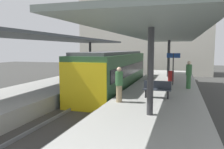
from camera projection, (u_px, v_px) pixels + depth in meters
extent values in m
plane|color=#383835|center=(100.00, 104.00, 14.56)|extent=(80.00, 80.00, 0.00)
cube|color=#9E9E99|center=(48.00, 93.00, 15.60)|extent=(4.40, 28.00, 1.00)
cube|color=#9E9E99|center=(161.00, 100.00, 13.41)|extent=(4.40, 28.00, 1.00)
cube|color=#423F3D|center=(100.00, 102.00, 14.55)|extent=(3.20, 28.00, 0.20)
cube|color=slate|center=(89.00, 99.00, 14.74)|extent=(0.08, 28.00, 0.14)
cube|color=slate|center=(111.00, 101.00, 14.33)|extent=(0.08, 28.00, 0.14)
cube|color=#2D5633|center=(114.00, 73.00, 17.33)|extent=(2.70, 11.40, 2.90)
cube|color=yellow|center=(83.00, 87.00, 11.89)|extent=(2.65, 0.08, 2.60)
cube|color=black|center=(97.00, 68.00, 17.68)|extent=(0.04, 10.49, 0.76)
cube|color=black|center=(131.00, 69.00, 16.89)|extent=(0.04, 10.49, 0.76)
cube|color=#515156|center=(114.00, 53.00, 17.16)|extent=(2.16, 10.83, 0.20)
cylinder|color=#333335|center=(90.00, 58.00, 22.70)|extent=(0.24, 0.24, 3.18)
cube|color=#3D4247|center=(57.00, 38.00, 16.52)|extent=(4.18, 21.00, 0.16)
cylinder|color=#333335|center=(150.00, 72.00, 8.51)|extent=(0.24, 0.24, 3.28)
cylinder|color=#333335|center=(169.00, 59.00, 20.50)|extent=(0.24, 0.24, 3.28)
cube|color=slate|center=(164.00, 35.00, 14.31)|extent=(4.18, 21.00, 0.16)
cube|color=black|center=(146.00, 93.00, 11.82)|extent=(0.08, 0.32, 0.40)
cube|color=black|center=(168.00, 95.00, 11.50)|extent=(0.08, 0.32, 0.40)
cube|color=#2D333D|center=(157.00, 90.00, 11.64)|extent=(1.40, 0.40, 0.06)
cube|color=#2D333D|center=(157.00, 85.00, 11.78)|extent=(1.40, 0.06, 0.40)
cylinder|color=#262628|center=(173.00, 69.00, 15.71)|extent=(0.08, 0.08, 2.20)
cube|color=navy|center=(173.00, 55.00, 15.60)|extent=(0.90, 0.06, 0.32)
cylinder|color=maroon|center=(171.00, 76.00, 17.76)|extent=(0.44, 0.44, 0.80)
cylinder|color=#998460|center=(119.00, 94.00, 10.74)|extent=(0.28, 0.28, 0.79)
cylinder|color=#386B3D|center=(119.00, 79.00, 10.66)|extent=(0.36, 0.36, 0.65)
sphere|color=beige|center=(119.00, 69.00, 10.61)|extent=(0.22, 0.22, 0.22)
cylinder|color=#386B3D|center=(189.00, 82.00, 14.39)|extent=(0.28, 0.28, 0.86)
cylinder|color=#386B3D|center=(189.00, 70.00, 14.31)|extent=(0.36, 0.36, 0.66)
sphere|color=beige|center=(189.00, 63.00, 14.26)|extent=(0.22, 0.22, 0.22)
cube|color=beige|center=(145.00, 35.00, 33.04)|extent=(18.00, 6.00, 11.00)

